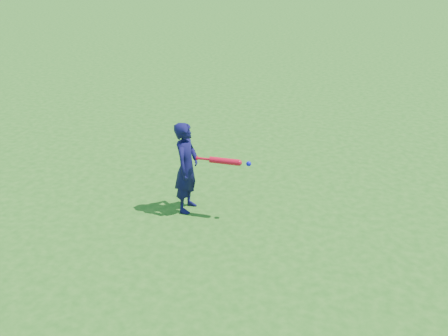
% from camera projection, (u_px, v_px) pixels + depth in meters
% --- Properties ---
extents(ground, '(80.00, 80.00, 0.00)m').
position_uv_depth(ground, '(234.00, 223.00, 6.34)').
color(ground, '#225F16').
rests_on(ground, ground).
extents(child, '(0.29, 0.45, 1.22)m').
position_uv_depth(child, '(187.00, 167.00, 6.41)').
color(child, '#100D40').
rests_on(child, ground).
extents(bat_swing, '(0.70, 0.10, 0.08)m').
position_uv_depth(bat_swing, '(227.00, 161.00, 6.17)').
color(bat_swing, red).
rests_on(bat_swing, ground).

